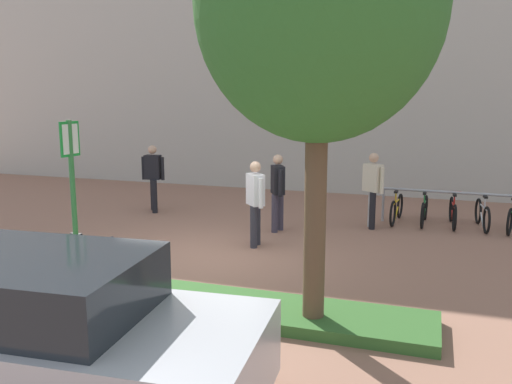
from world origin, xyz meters
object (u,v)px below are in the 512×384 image
at_px(tree_sidewalk, 319,6).
at_px(person_shirt_white, 255,198).
at_px(person_suited_dark, 153,174).
at_px(car_silver_sedan, 38,334).
at_px(person_shirt_blue, 373,185).
at_px(bike_at_sign, 86,266).
at_px(parking_sign_post, 72,182).
at_px(bollard_steel, 371,208).
at_px(bike_rack_cluster, 453,212).
at_px(person_suited_navy, 278,188).

xyz_separation_m(tree_sidewalk, person_shirt_white, (-1.92, 3.36, -3.07)).
distance_m(person_suited_dark, car_silver_sedan, 8.88).
distance_m(person_shirt_blue, car_silver_sedan, 8.55).
relative_size(bike_at_sign, car_silver_sedan, 0.38).
height_order(parking_sign_post, person_shirt_blue, parking_sign_post).
xyz_separation_m(parking_sign_post, bollard_steel, (3.84, 5.58, -1.27)).
bearing_deg(person_suited_dark, parking_sign_post, -72.71).
bearing_deg(car_silver_sedan, person_suited_dark, 111.86).
xyz_separation_m(bike_at_sign, person_shirt_blue, (3.86, 5.27, 0.63)).
relative_size(bike_rack_cluster, person_shirt_blue, 1.87).
bearing_deg(bike_at_sign, person_shirt_blue, 53.79).
xyz_separation_m(person_shirt_blue, car_silver_sedan, (-2.26, -8.24, -0.23)).
relative_size(bike_at_sign, person_suited_dark, 0.97).
bearing_deg(tree_sidewalk, bike_rack_cluster, 73.45).
distance_m(bollard_steel, person_shirt_white, 3.14).
bearing_deg(bollard_steel, bike_rack_cluster, 19.85).
distance_m(tree_sidewalk, parking_sign_post, 4.40).
bearing_deg(bollard_steel, person_suited_navy, -151.56).
relative_size(bike_at_sign, person_suited_navy, 0.97).
bearing_deg(bollard_steel, person_shirt_white, -130.89).
bearing_deg(person_suited_dark, bollard_steel, 0.98).
distance_m(parking_sign_post, person_suited_dark, 5.79).
height_order(bollard_steel, person_shirt_white, person_shirt_white).
bearing_deg(person_shirt_blue, car_silver_sedan, -105.33).
bearing_deg(parking_sign_post, car_silver_sedan, -59.86).
bearing_deg(car_silver_sedan, bike_at_sign, 118.30).
distance_m(bike_rack_cluster, person_shirt_blue, 2.01).
distance_m(tree_sidewalk, bike_at_sign, 5.27).
relative_size(tree_sidewalk, parking_sign_post, 2.16).
relative_size(person_suited_navy, person_shirt_blue, 1.00).
bearing_deg(person_suited_dark, bike_at_sign, -72.06).
relative_size(bollard_steel, person_shirt_blue, 0.52).
height_order(tree_sidewalk, bike_rack_cluster, tree_sidewalk).
xyz_separation_m(parking_sign_post, person_shirt_white, (1.81, 3.24, -0.74)).
distance_m(bike_rack_cluster, person_suited_dark, 7.39).
distance_m(bollard_steel, car_silver_sedan, 8.63).
distance_m(person_suited_navy, person_shirt_blue, 2.17).
bearing_deg(person_suited_navy, bike_rack_cluster, 24.47).
xyz_separation_m(bike_rack_cluster, person_shirt_white, (-3.80, -2.98, 0.64)).
bearing_deg(parking_sign_post, bike_rack_cluster, 47.95).
height_order(bike_rack_cluster, person_shirt_white, person_shirt_white).
bearing_deg(parking_sign_post, person_shirt_white, 60.81).
bearing_deg(bike_rack_cluster, bollard_steel, -160.15).
height_order(bike_at_sign, person_suited_dark, person_suited_dark).
relative_size(bike_at_sign, bike_rack_cluster, 0.52).
height_order(parking_sign_post, bike_at_sign, parking_sign_post).
xyz_separation_m(person_shirt_white, car_silver_sedan, (-0.22, -6.00, -0.23)).
distance_m(person_shirt_white, car_silver_sedan, 6.00).
bearing_deg(person_shirt_white, bike_rack_cluster, 38.09).
height_order(person_shirt_blue, person_suited_dark, same).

